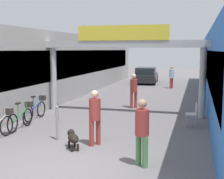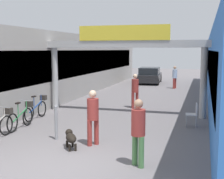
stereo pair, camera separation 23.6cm
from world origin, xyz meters
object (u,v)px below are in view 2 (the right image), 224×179
(parked_car_black, at_px, (150,76))
(pedestrian_elderly_walking, at_px, (175,76))
(pedestrian_with_dog, at_px, (93,114))
(cafe_chair_aluminium_nearer, at_px, (194,113))
(bicycle_blue_third, at_px, (37,108))
(pedestrian_carrying_crate, at_px, (135,89))
(bollard_post_metal, at_px, (56,122))
(bicycle_green_second, at_px, (22,116))
(pedestrian_companion, at_px, (138,128))
(dog_on_leash, at_px, (71,138))

(parked_car_black, bearing_deg, pedestrian_elderly_walking, -52.31)
(pedestrian_with_dog, distance_m, cafe_chair_aluminium_nearer, 4.15)
(pedestrian_with_dog, xyz_separation_m, pedestrian_elderly_walking, (1.04, 14.45, -0.01))
(pedestrian_with_dog, xyz_separation_m, bicycle_blue_third, (-3.41, 2.69, -0.50))
(pedestrian_carrying_crate, distance_m, pedestrian_elderly_walking, 8.38)
(pedestrian_with_dog, bearing_deg, parked_car_black, 94.31)
(bollard_post_metal, distance_m, parked_car_black, 17.29)
(pedestrian_carrying_crate, distance_m, bicycle_green_second, 5.88)
(bicycle_green_second, relative_size, cafe_chair_aluminium_nearer, 1.90)
(bicycle_green_second, bearing_deg, bollard_post_metal, -27.09)
(bicycle_green_second, xyz_separation_m, bollard_post_metal, (1.83, -0.94, 0.12))
(pedestrian_companion, height_order, bicycle_blue_third, pedestrian_companion)
(pedestrian_carrying_crate, xyz_separation_m, bicycle_green_second, (-3.06, -4.99, -0.51))
(pedestrian_companion, distance_m, cafe_chair_aluminium_nearer, 4.51)
(dog_on_leash, height_order, bicycle_blue_third, bicycle_blue_third)
(pedestrian_with_dog, height_order, dog_on_leash, pedestrian_with_dog)
(parked_car_black, bearing_deg, cafe_chair_aluminium_nearer, -74.19)
(pedestrian_elderly_walking, xyz_separation_m, bicycle_blue_third, (-4.45, -11.76, -0.49))
(dog_on_leash, xyz_separation_m, parked_car_black, (-0.82, 18.00, 0.32))
(pedestrian_carrying_crate, bearing_deg, bicycle_green_second, -121.48)
(pedestrian_elderly_walking, height_order, parked_car_black, pedestrian_elderly_walking)
(pedestrian_with_dog, xyz_separation_m, bollard_post_metal, (-1.31, 0.22, -0.38))
(pedestrian_elderly_walking, relative_size, parked_car_black, 0.40)
(pedestrian_with_dog, bearing_deg, bollard_post_metal, 170.52)
(bicycle_blue_third, height_order, cafe_chair_aluminium_nearer, bicycle_blue_third)
(pedestrian_with_dog, height_order, cafe_chair_aluminium_nearer, pedestrian_with_dog)
(pedestrian_elderly_walking, relative_size, dog_on_leash, 2.29)
(pedestrian_companion, distance_m, pedestrian_elderly_walking, 15.74)
(pedestrian_carrying_crate, height_order, bollard_post_metal, pedestrian_carrying_crate)
(bollard_post_metal, relative_size, parked_car_black, 0.27)
(pedestrian_companion, bearing_deg, pedestrian_with_dog, 141.72)
(bicycle_blue_third, bearing_deg, bollard_post_metal, -49.68)
(bicycle_blue_third, xyz_separation_m, cafe_chair_aluminium_nearer, (6.18, 0.37, 0.10))
(bollard_post_metal, bearing_deg, bicycle_green_second, 152.91)
(pedestrian_with_dog, relative_size, bollard_post_metal, 1.50)
(pedestrian_companion, relative_size, cafe_chair_aluminium_nearer, 1.86)
(pedestrian_with_dog, distance_m, bicycle_blue_third, 4.37)
(pedestrian_companion, bearing_deg, bollard_post_metal, 152.92)
(cafe_chair_aluminium_nearer, bearing_deg, dog_on_leash, -132.59)
(pedestrian_carrying_crate, height_order, bicycle_blue_third, pedestrian_carrying_crate)
(pedestrian_with_dog, height_order, bicycle_green_second, pedestrian_with_dog)
(bicycle_blue_third, bearing_deg, bicycle_green_second, -80.08)
(pedestrian_carrying_crate, relative_size, cafe_chair_aluminium_nearer, 1.86)
(bicycle_blue_third, height_order, parked_car_black, parked_car_black)
(parked_car_black, bearing_deg, pedestrian_companion, -81.10)
(dog_on_leash, bearing_deg, bollard_post_metal, 138.65)
(bicycle_green_second, bearing_deg, pedestrian_with_dog, -20.19)
(pedestrian_carrying_crate, distance_m, bicycle_blue_third, 4.82)
(pedestrian_with_dog, height_order, pedestrian_carrying_crate, pedestrian_carrying_crate)
(pedestrian_companion, bearing_deg, pedestrian_carrying_crate, 102.92)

